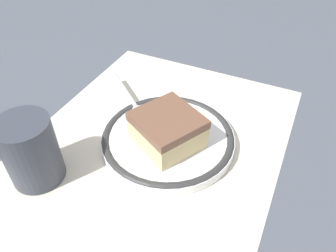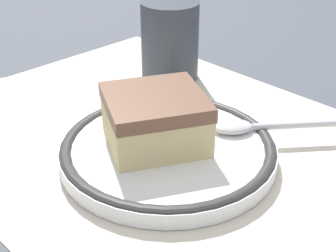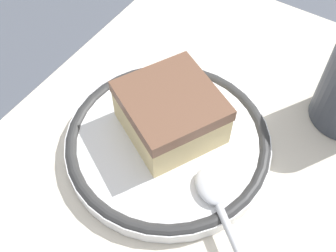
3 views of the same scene
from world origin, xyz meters
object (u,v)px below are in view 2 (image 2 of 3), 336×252
(plate, at_px, (168,150))
(spoon, at_px, (257,126))
(cup, at_px, (170,45))
(napkin, at_px, (38,92))
(cake_slice, at_px, (155,119))

(plate, height_order, spoon, spoon)
(cup, xyz_separation_m, napkin, (0.07, 0.15, -0.04))
(cake_slice, xyz_separation_m, napkin, (0.20, 0.01, -0.04))
(cake_slice, bearing_deg, napkin, 2.44)
(spoon, xyz_separation_m, napkin, (0.25, 0.09, -0.02))
(spoon, relative_size, cup, 1.28)
(cake_slice, relative_size, napkin, 0.93)
(cake_slice, height_order, napkin, cake_slice)
(cake_slice, bearing_deg, cup, -48.70)
(cup, bearing_deg, plate, 134.95)
(plate, xyz_separation_m, napkin, (0.21, 0.01, -0.01))
(plate, distance_m, napkin, 0.21)
(plate, height_order, cup, cup)
(plate, bearing_deg, cup, -45.05)
(spoon, bearing_deg, plate, 62.90)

